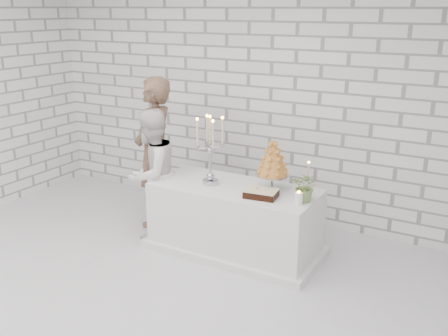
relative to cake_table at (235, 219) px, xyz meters
The scene contains 11 objects.
ground 1.49m from the cake_table, 107.23° to the right, with size 6.00×5.00×0.01m, color silver.
wall_back 1.65m from the cake_table, 110.71° to the left, with size 6.00×0.01×3.00m, color white.
cake_table is the anchor object (origin of this frame).
groom 1.33m from the cake_table, behind, with size 0.67×0.44×1.83m, color #4A3126.
bride 1.11m from the cake_table, behind, with size 0.73×0.57×1.51m, color white.
candelabra 0.81m from the cake_table, 168.95° to the right, with size 0.31×0.31×0.77m, color #A9A8B3, non-canonical shape.
croquembouche 0.77m from the cake_table, 15.77° to the left, with size 0.36×0.36×0.55m, color #A66325, non-canonical shape.
chocolate_cake 0.58m from the cake_table, 20.54° to the right, with size 0.32×0.23×0.08m, color black.
pillar_candle 0.91m from the cake_table, ahead, with size 0.08×0.08×0.12m, color white.
extra_taper 0.94m from the cake_table, 16.15° to the left, with size 0.06×0.06×0.32m, color beige.
flowers 0.97m from the cake_table, ahead, with size 0.28×0.24×0.31m, color #5C723C.
Camera 1 is at (2.88, -3.17, 2.60)m, focal length 40.90 mm.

